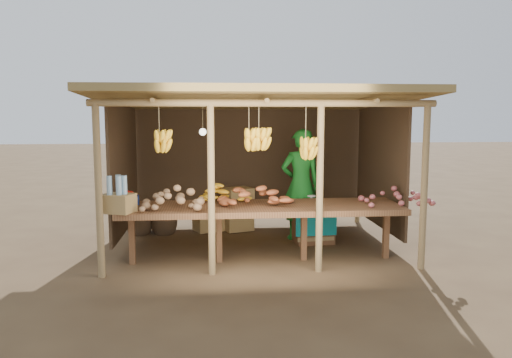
{
  "coord_description": "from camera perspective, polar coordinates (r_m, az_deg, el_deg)",
  "views": [
    {
      "loc": [
        -0.67,
        -7.79,
        2.04
      ],
      "look_at": [
        0.0,
        0.0,
        1.05
      ],
      "focal_mm": 35.0,
      "sensor_mm": 36.0,
      "label": 1
    }
  ],
  "objects": [
    {
      "name": "banana_pile",
      "position": [
        7.3,
        -3.57,
        -1.18
      ],
      "size": [
        0.73,
        0.56,
        0.35
      ],
      "primitive_type": null,
      "rotation": [
        0.0,
        0.0,
        -0.31
      ],
      "color": "yellow",
      "rests_on": "counter"
    },
    {
      "name": "burlap_sacks",
      "position": [
        8.86,
        -11.86,
        -4.44
      ],
      "size": [
        0.89,
        0.47,
        0.63
      ],
      "color": "#453120",
      "rests_on": "ground"
    },
    {
      "name": "carton_stack",
      "position": [
        8.88,
        -3.21,
        -3.87
      ],
      "size": [
        1.11,
        0.54,
        0.76
      ],
      "color": "#9C7B46",
      "rests_on": "ground"
    },
    {
      "name": "stall_structure",
      "position": [
        7.75,
        -0.45,
        6.3
      ],
      "size": [
        4.7,
        3.5,
        2.43
      ],
      "color": "#96794D",
      "rests_on": "ground"
    },
    {
      "name": "onion_heap",
      "position": [
        7.3,
        15.77,
        -1.4
      ],
      "size": [
        0.92,
        0.56,
        0.36
      ],
      "primitive_type": null,
      "rotation": [
        0.0,
        0.0,
        -0.01
      ],
      "color": "#AF5557",
      "rests_on": "counter"
    },
    {
      "name": "sweet_potato_heap",
      "position": [
        6.92,
        -0.1,
        -1.6
      ],
      "size": [
        1.07,
        0.7,
        0.36
      ],
      "primitive_type": null,
      "rotation": [
        0.0,
        0.0,
        -0.09
      ],
      "color": "#A7522B",
      "rests_on": "counter"
    },
    {
      "name": "vendor",
      "position": [
        8.28,
        5.13,
        -0.62
      ],
      "size": [
        0.71,
        0.51,
        1.83
      ],
      "primitive_type": "imported",
      "rotation": [
        0.0,
        0.0,
        3.25
      ],
      "color": "#186D20",
      "rests_on": "ground"
    },
    {
      "name": "counter",
      "position": [
        6.99,
        0.67,
        -3.51
      ],
      "size": [
        3.9,
        1.05,
        0.8
      ],
      "color": "brown",
      "rests_on": "ground"
    },
    {
      "name": "tomato_basin",
      "position": [
        7.24,
        -14.64,
        -2.25
      ],
      "size": [
        0.36,
        0.36,
        0.19
      ],
      "rotation": [
        0.0,
        0.0,
        0.0
      ],
      "color": "navy",
      "rests_on": "counter"
    },
    {
      "name": "ground",
      "position": [
        8.08,
        0.0,
        -7.41
      ],
      "size": [
        60.0,
        60.0,
        0.0
      ],
      "primitive_type": "plane",
      "color": "brown",
      "rests_on": "ground"
    },
    {
      "name": "bottle_box",
      "position": [
        6.67,
        -15.49,
        -2.14
      ],
      "size": [
        0.47,
        0.42,
        0.49
      ],
      "color": "#9C7B46",
      "rests_on": "counter"
    },
    {
      "name": "potato_heap",
      "position": [
        6.76,
        -9.01,
        -1.86
      ],
      "size": [
        1.0,
        0.65,
        0.37
      ],
      "primitive_type": null,
      "rotation": [
        0.0,
        0.0,
        0.07
      ],
      "color": "#8F6C4A",
      "rests_on": "counter"
    },
    {
      "name": "tarp_crate",
      "position": [
        8.17,
        6.5,
        -4.94
      ],
      "size": [
        0.72,
        0.64,
        0.79
      ],
      "color": "brown",
      "rests_on": "ground"
    }
  ]
}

